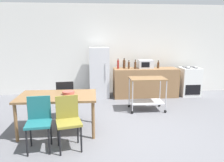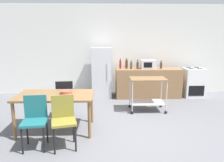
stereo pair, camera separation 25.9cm
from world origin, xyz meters
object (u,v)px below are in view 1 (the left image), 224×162
object	(u,v)px
bottle_sesame_oil	(158,65)
dining_table	(58,99)
chair_teal	(39,119)
stove_oven	(189,82)
chair_black	(65,97)
microwave	(145,64)
bottle_soy_sauce	(118,64)
chair_olive	(68,119)
bottle_wine	(129,65)
bottle_soda	(124,64)
bottle_hot_sauce	(135,65)
fruit_bowl	(68,93)
kitchen_cart	(147,88)
refrigerator	(99,72)

from	to	relation	value
bottle_sesame_oil	dining_table	bearing A→B (deg)	-137.99
chair_teal	stove_oven	distance (m)	5.09
chair_black	microwave	xyz separation A→B (m)	(2.29, 1.79, 0.51)
bottle_soy_sauce	chair_olive	bearing A→B (deg)	-110.74
chair_olive	bottle_wine	size ratio (longest dim) A/B	3.38
stove_oven	chair_teal	bearing A→B (deg)	-141.78
bottle_soda	bottle_sesame_oil	bearing A→B (deg)	-3.75
bottle_soy_sauce	bottle_soda	xyz separation A→B (m)	(0.20, 0.07, -0.00)
stove_oven	bottle_hot_sauce	world-z (taller)	bottle_hot_sauce
microwave	fruit_bowl	distance (m)	3.27
kitchen_cart	dining_table	bearing A→B (deg)	-151.38
dining_table	chair_black	xyz separation A→B (m)	(0.05, 0.71, -0.15)
bottle_soda	microwave	world-z (taller)	bottle_soda
bottle_sesame_oil	refrigerator	bearing A→B (deg)	177.45
bottle_soda	microwave	distance (m)	0.68
bottle_wine	chair_black	bearing A→B (deg)	-135.59
bottle_soda	microwave	xyz separation A→B (m)	(0.67, -0.03, -0.00)
dining_table	bottle_soy_sauce	world-z (taller)	bottle_soy_sauce
bottle_soda	bottle_wine	world-z (taller)	bottle_soda
bottle_soy_sauce	bottle_sesame_oil	size ratio (longest dim) A/B	1.27
stove_oven	bottle_soy_sauce	size ratio (longest dim) A/B	2.94
bottle_soy_sauce	bottle_wine	world-z (taller)	bottle_soy_sauce
bottle_wine	fruit_bowl	xyz separation A→B (m)	(-1.59, -2.37, -0.23)
bottle_wine	bottle_sesame_oil	size ratio (longest dim) A/B	1.07
bottle_hot_sauce	bottle_sesame_oil	world-z (taller)	bottle_hot_sauce
stove_oven	bottle_soy_sauce	bearing A→B (deg)	179.98
bottle_soy_sauce	bottle_hot_sauce	distance (m)	0.53
chair_teal	bottle_hot_sauce	size ratio (longest dim) A/B	3.10
dining_table	fruit_bowl	xyz separation A→B (m)	(0.21, 0.05, 0.11)
chair_teal	chair_black	xyz separation A→B (m)	(0.26, 1.39, 0.00)
chair_black	bottle_wine	world-z (taller)	bottle_wine
chair_teal	bottle_wine	world-z (taller)	bottle_wine
bottle_hot_sauce	bottle_soy_sauce	bearing A→B (deg)	169.41
chair_teal	microwave	world-z (taller)	microwave
bottle_soy_sauce	bottle_sesame_oil	world-z (taller)	bottle_soy_sauce
chair_teal	chair_black	bearing A→B (deg)	73.68
chair_olive	kitchen_cart	size ratio (longest dim) A/B	0.98
chair_teal	fruit_bowl	distance (m)	0.88
chair_teal	chair_black	size ratio (longest dim) A/B	1.00
kitchen_cart	bottle_soda	world-z (taller)	bottle_soda
bottle_soda	fruit_bowl	xyz separation A→B (m)	(-1.46, -2.49, -0.25)
bottle_soy_sauce	bottle_sesame_oil	distance (m)	1.27
bottle_wine	bottle_hot_sauce	xyz separation A→B (m)	(0.19, -0.05, 0.00)
bottle_sesame_oil	kitchen_cart	bearing A→B (deg)	-116.56
bottle_hot_sauce	fruit_bowl	size ratio (longest dim) A/B	1.22
chair_black	bottle_sesame_oil	distance (m)	3.24
chair_teal	bottle_hot_sauce	distance (m)	3.79
chair_black	stove_oven	size ratio (longest dim) A/B	0.97
bottle_hot_sauce	microwave	distance (m)	0.38
refrigerator	bottle_soda	bearing A→B (deg)	-0.90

